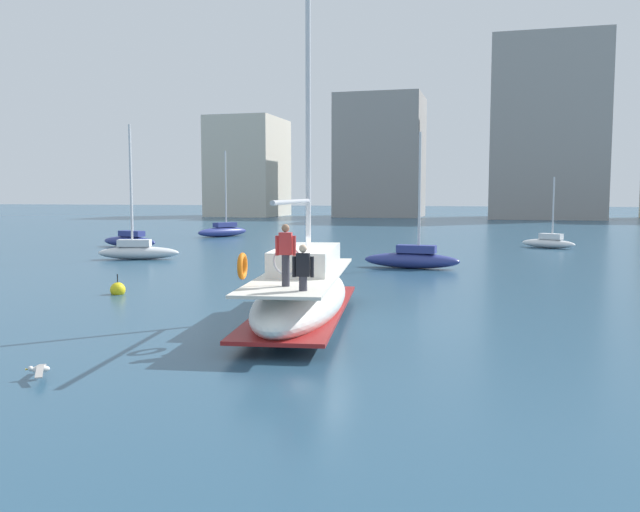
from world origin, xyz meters
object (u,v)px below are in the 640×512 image
Objects in this scene: moored_ketch_distant at (130,239)px; mooring_buoy at (118,290)px; seagull at (40,369)px; moored_sloop_near at (549,242)px; moored_sloop_far at (412,258)px; moored_cutter_right at (138,250)px; moored_catamaran at (223,230)px; main_sailboat at (303,291)px.

moored_ketch_distant is 23.41m from mooring_buoy.
moored_sloop_near is at bearing 71.40° from seagull.
moored_sloop_far reaches higher than mooring_buoy.
moored_cutter_right is 13.90m from mooring_buoy.
moored_sloop_near is 27.96m from moored_catamaran.
moored_cutter_right reaches higher than moored_catamaran.
main_sailboat reaches higher than moored_cutter_right.
moored_cutter_right is at bearing 117.15° from mooring_buoy.
moored_ketch_distant is at bearing 158.29° from moored_sloop_far.
main_sailboat is 2.74× the size of moored_sloop_near.
moored_sloop_far is 28.78m from moored_catamaran.
mooring_buoy is (-8.37, 3.41, -0.74)m from main_sailboat.
moored_catamaran is (-19.55, 21.13, 0.04)m from moored_sloop_far.
main_sailboat is at bearing -49.84° from moored_ketch_distant.
main_sailboat reaches higher than moored_ketch_distant.
moored_sloop_near is 30.02m from moored_ketch_distant.
moored_catamaran is (-18.13, 36.31, -0.34)m from main_sailboat.
main_sailboat reaches higher than moored_sloop_far.
moored_sloop_near is at bearing 13.14° from moored_ketch_distant.
moored_cutter_right is at bearing 133.00° from main_sailboat.
moored_catamaran is 34.33m from mooring_buoy.
moored_sloop_near is 32.33m from mooring_buoy.
moored_cutter_right is at bearing -56.26° from moored_ketch_distant.
moored_ketch_distant is (-20.01, 23.71, -0.35)m from main_sailboat.
moored_cutter_right is at bearing -148.33° from moored_sloop_near.
moored_catamaran is 12.74m from moored_ketch_distant.
moored_sloop_near is at bearing 73.19° from main_sailboat.
main_sailboat reaches higher than moored_sloop_near.
main_sailboat is at bearing -22.18° from mooring_buoy.
mooring_buoy is (11.64, -20.30, -0.39)m from moored_ketch_distant.
main_sailboat is 31.90m from moored_sloop_near.
moored_cutter_right reaches higher than seagull.
moored_ketch_distant is 8.54× the size of seagull.
moored_sloop_far is at bearing 77.65° from seagull.
moored_catamaran is 46.01m from seagull.
moored_sloop_far is at bearing 50.29° from mooring_buoy.
seagull is at bearing -65.64° from mooring_buoy.
moored_cutter_right is at bearing -80.53° from moored_catamaran.
moored_sloop_far is (-7.81, -15.35, 0.09)m from moored_sloop_near.
moored_sloop_near reaches higher than seagull.
mooring_buoy is at bearing -122.96° from moored_sloop_near.
moored_ketch_distant is at bearing 130.16° from main_sailboat.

